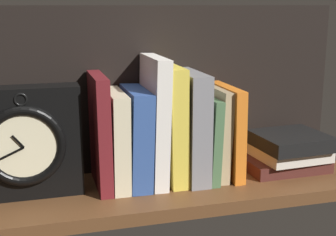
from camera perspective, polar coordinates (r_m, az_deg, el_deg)
name	(u,v)px	position (r cm, az deg, el deg)	size (l,w,h in cm)	color
ground_plane	(167,190)	(96.51, -0.08, -8.66)	(83.13, 23.70, 2.50)	brown
back_panel	(153,89)	(101.81, -1.80, 3.52)	(83.13, 1.20, 35.04)	black
book_maroon_dawkins	(100,132)	(92.76, -8.21, -1.64)	(2.50, 14.58, 22.27)	maroon
book_cream_twain	(116,139)	(93.65, -6.27, -2.53)	(3.17, 14.66, 18.84)	beige
book_blue_modern	(136,137)	(94.30, -3.92, -2.27)	(4.08, 14.90, 19.14)	#2D4C8E
book_white_catcher	(154,120)	(94.33, -1.69, -0.28)	(2.90, 14.90, 25.39)	silver
book_yellow_seinlanguage	(171,124)	(95.43, 0.33, -0.69)	(3.45, 14.40, 23.50)	gold
book_gray_chess	(190,126)	(96.79, 2.66, -0.93)	(4.14, 15.66, 22.11)	gray
book_green_romantic	(205,136)	(98.50, 4.47, -2.20)	(1.86, 15.48, 17.13)	#476B44
book_tan_shortstories	(215,132)	(99.10, 5.72, -1.68)	(2.12, 13.57, 18.63)	tan
book_orange_pandolfini	(226,131)	(99.99, 7.06, -1.51)	(2.29, 15.37, 18.86)	orange
framed_clock	(24,143)	(90.87, -16.94, -2.89)	(20.79, 7.08, 20.79)	black
book_stack_side	(289,152)	(105.86, 14.33, -3.94)	(17.63, 14.41, 8.25)	#471E19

